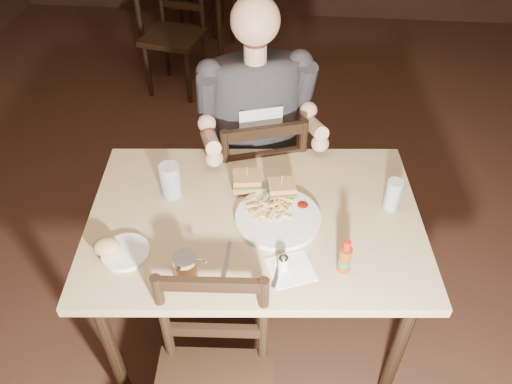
# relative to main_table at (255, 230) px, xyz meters

# --- Properties ---
(room_shell) EXTENTS (7.00, 7.00, 7.00)m
(room_shell) POSITION_rel_main_table_xyz_m (0.21, 0.22, 0.71)
(room_shell) COLOR black
(room_shell) RESTS_ON ground
(main_table) EXTENTS (1.34, 0.96, 0.77)m
(main_table) POSITION_rel_main_table_xyz_m (0.00, 0.00, 0.00)
(main_table) COLOR tan
(main_table) RESTS_ON ground
(chair_far) EXTENTS (0.55, 0.58, 0.92)m
(chair_far) POSITION_rel_main_table_xyz_m (-0.06, 0.56, -0.23)
(chair_far) COLOR black
(chair_far) RESTS_ON ground
(bg_chair_near) EXTENTS (0.50, 0.53, 0.90)m
(bg_chair_near) POSITION_rel_main_table_xyz_m (-0.84, 2.17, -0.25)
(bg_chair_near) COLOR black
(bg_chair_near) RESTS_ON ground
(diner) EXTENTS (0.64, 0.56, 0.92)m
(diner) POSITION_rel_main_table_xyz_m (-0.04, 0.52, 0.24)
(diner) COLOR #2E2D32
(diner) RESTS_ON chair_far
(dinner_plate) EXTENTS (0.34, 0.34, 0.02)m
(dinner_plate) POSITION_rel_main_table_xyz_m (0.09, -0.01, 0.09)
(dinner_plate) COLOR white
(dinner_plate) RESTS_ON main_table
(sandwich_left) EXTENTS (0.12, 0.11, 0.10)m
(sandwich_left) POSITION_rel_main_table_xyz_m (-0.05, 0.15, 0.14)
(sandwich_left) COLOR tan
(sandwich_left) RESTS_ON dinner_plate
(sandwich_right) EXTENTS (0.12, 0.10, 0.09)m
(sandwich_right) POSITION_rel_main_table_xyz_m (0.09, 0.11, 0.14)
(sandwich_right) COLOR tan
(sandwich_right) RESTS_ON dinner_plate
(fries_pile) EXTENTS (0.23, 0.17, 0.04)m
(fries_pile) POSITION_rel_main_table_xyz_m (0.04, 0.02, 0.11)
(fries_pile) COLOR #EAC171
(fries_pile) RESTS_ON dinner_plate
(ketchup_dollop) EXTENTS (0.05, 0.05, 0.01)m
(ketchup_dollop) POSITION_rel_main_table_xyz_m (0.18, 0.06, 0.10)
(ketchup_dollop) COLOR maroon
(ketchup_dollop) RESTS_ON dinner_plate
(glass_left) EXTENTS (0.09, 0.09, 0.15)m
(glass_left) POSITION_rel_main_table_xyz_m (-0.34, 0.09, 0.15)
(glass_left) COLOR silver
(glass_left) RESTS_ON main_table
(glass_right) EXTENTS (0.06, 0.06, 0.13)m
(glass_right) POSITION_rel_main_table_xyz_m (0.52, 0.10, 0.14)
(glass_right) COLOR silver
(glass_right) RESTS_ON main_table
(hot_sauce) EXTENTS (0.05, 0.05, 0.14)m
(hot_sauce) POSITION_rel_main_table_xyz_m (0.33, -0.23, 0.15)
(hot_sauce) COLOR maroon
(hot_sauce) RESTS_ON main_table
(salt_shaker) EXTENTS (0.04, 0.04, 0.06)m
(salt_shaker) POSITION_rel_main_table_xyz_m (0.12, -0.24, 0.11)
(salt_shaker) COLOR white
(salt_shaker) RESTS_ON main_table
(syrup_dispenser) EXTENTS (0.09, 0.09, 0.10)m
(syrup_dispenser) POSITION_rel_main_table_xyz_m (-0.20, -0.31, 0.13)
(syrup_dispenser) COLOR maroon
(syrup_dispenser) RESTS_ON main_table
(napkin) EXTENTS (0.19, 0.18, 0.00)m
(napkin) POSITION_rel_main_table_xyz_m (0.15, -0.24, 0.08)
(napkin) COLOR white
(napkin) RESTS_ON main_table
(knife) EXTENTS (0.02, 0.21, 0.01)m
(knife) POSITION_rel_main_table_xyz_m (-0.07, -0.25, 0.08)
(knife) COLOR silver
(knife) RESTS_ON napkin
(fork) EXTENTS (0.04, 0.17, 0.01)m
(fork) POSITION_rel_main_table_xyz_m (0.11, -0.25, 0.08)
(fork) COLOR silver
(fork) RESTS_ON napkin
(side_plate) EXTENTS (0.18, 0.18, 0.01)m
(side_plate) POSITION_rel_main_table_xyz_m (-0.43, -0.23, 0.08)
(side_plate) COLOR white
(side_plate) RESTS_ON main_table
(bread_roll) EXTENTS (0.10, 0.09, 0.06)m
(bread_roll) POSITION_rel_main_table_xyz_m (-0.49, -0.24, 0.12)
(bread_roll) COLOR tan
(bread_roll) RESTS_ON side_plate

